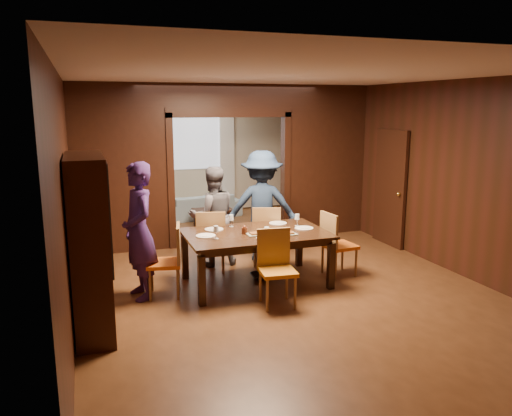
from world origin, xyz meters
name	(u,v)px	position (x,y,z in m)	size (l,w,h in m)	color
floor	(259,267)	(0.00, 0.00, 0.00)	(9.00, 9.00, 0.00)	#502D16
ceiling	(259,79)	(0.00, 0.00, 2.90)	(5.50, 9.00, 0.02)	silver
room_walls	(226,160)	(0.00, 1.89, 1.51)	(5.52, 9.01, 2.90)	black
person_purple	(139,231)	(-1.91, -0.65, 0.91)	(0.66, 0.43, 1.81)	#361C52
person_grey	(213,216)	(-0.65, 0.38, 0.79)	(0.77, 0.60, 1.59)	#4F4D54
person_navy	(262,206)	(0.17, 0.35, 0.91)	(1.17, 0.67, 1.81)	#1C2D47
sofa	(200,206)	(-0.06, 3.85, 0.27)	(1.82, 0.71, 0.53)	#99B7C8
serving_bowl	(262,226)	(-0.15, -0.53, 0.80)	(0.33, 0.33, 0.08)	black
dining_table	(256,258)	(-0.29, -0.68, 0.38)	(2.00, 1.24, 0.76)	black
coffee_table	(213,218)	(-0.04, 2.78, 0.20)	(0.80, 0.50, 0.40)	black
chair_left	(164,261)	(-1.61, -0.71, 0.48)	(0.44, 0.44, 0.97)	orange
chair_right	(340,244)	(1.02, -0.73, 0.48)	(0.44, 0.44, 0.97)	#D05A13
chair_far_l	(211,240)	(-0.76, 0.09, 0.48)	(0.44, 0.44, 0.97)	red
chair_far_r	(266,235)	(0.16, 0.13, 0.48)	(0.44, 0.44, 0.97)	red
chair_near	(277,269)	(-0.30, -1.52, 0.48)	(0.44, 0.44, 0.97)	#C37012
hutch	(90,245)	(-2.53, -1.50, 1.00)	(0.40, 1.20, 2.00)	black
door_right	(390,188)	(2.70, 0.50, 1.05)	(0.06, 0.90, 2.10)	black
window_far	(196,141)	(0.00, 4.44, 1.70)	(1.20, 0.03, 1.30)	silver
curtain_left	(165,162)	(-0.75, 4.40, 1.25)	(0.35, 0.06, 2.40)	white
curtain_right	(227,159)	(0.75, 4.40, 1.25)	(0.35, 0.06, 2.40)	white
plate_left	(206,236)	(-1.01, -0.65, 0.77)	(0.27, 0.27, 0.01)	white
plate_far_l	(214,229)	(-0.81, -0.34, 0.77)	(0.27, 0.27, 0.01)	silver
plate_far_r	(278,223)	(0.20, -0.29, 0.77)	(0.27, 0.27, 0.01)	silver
plate_right	(304,228)	(0.44, -0.70, 0.77)	(0.27, 0.27, 0.01)	white
plate_near	(266,238)	(-0.27, -1.04, 0.77)	(0.27, 0.27, 0.01)	white
platter_a	(258,234)	(-0.31, -0.82, 0.78)	(0.30, 0.20, 0.04)	gray
platter_b	(286,233)	(0.05, -0.94, 0.78)	(0.30, 0.20, 0.04)	gray
wineglass_left	(216,232)	(-0.91, -0.84, 0.85)	(0.08, 0.08, 0.18)	white
wineglass_far	(231,221)	(-0.53, -0.25, 0.85)	(0.08, 0.08, 0.18)	silver
wineglass_right	(297,220)	(0.41, -0.52, 0.85)	(0.08, 0.08, 0.18)	silver
tumbler	(267,232)	(-0.24, -0.97, 0.83)	(0.07, 0.07, 0.14)	white
condiment_jar	(245,230)	(-0.47, -0.70, 0.82)	(0.08, 0.08, 0.11)	#522413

